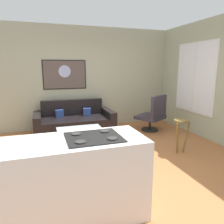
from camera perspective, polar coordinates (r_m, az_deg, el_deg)
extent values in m
cube|color=#AF693B|center=(4.12, -1.11, -12.70)|extent=(6.40, 6.40, 0.04)
cube|color=#A8A98F|center=(6.11, -8.03, 9.04)|extent=(6.40, 0.05, 2.80)
cube|color=#A6AC8D|center=(5.39, 25.71, 7.60)|extent=(0.05, 6.40, 2.80)
cube|color=black|center=(5.61, -9.95, -3.63)|extent=(1.65, 0.96, 0.42)
cube|color=black|center=(5.89, -10.65, 1.30)|extent=(1.65, 0.17, 0.42)
cube|color=black|center=(5.54, -19.36, -3.51)|extent=(0.18, 0.95, 0.57)
cube|color=black|center=(5.78, -0.99, -2.20)|extent=(0.18, 0.95, 0.57)
cube|color=navy|center=(5.66, -13.93, -0.42)|extent=(0.22, 0.14, 0.20)
cube|color=navy|center=(5.75, -6.74, 0.05)|extent=(0.21, 0.13, 0.20)
cube|color=silver|center=(4.47, -8.67, -4.61)|extent=(0.92, 0.54, 0.02)
cylinder|color=#232326|center=(4.28, -13.57, -8.72)|extent=(0.03, 0.03, 0.43)
cylinder|color=#232326|center=(4.41, -2.72, -7.75)|extent=(0.03, 0.03, 0.43)
cylinder|color=#232326|center=(4.71, -14.07, -6.83)|extent=(0.03, 0.03, 0.43)
cylinder|color=#232326|center=(4.83, -4.19, -6.01)|extent=(0.03, 0.03, 0.43)
cylinder|color=black|center=(5.94, 10.09, -4.67)|extent=(0.46, 0.46, 0.04)
cylinder|color=black|center=(5.88, 10.16, -2.87)|extent=(0.06, 0.06, 0.34)
cube|color=#2D2937|center=(5.85, 10.22, -1.34)|extent=(0.88, 0.87, 0.10)
cube|color=#2D2937|center=(5.66, 12.47, 1.52)|extent=(0.61, 0.39, 0.56)
cylinder|color=brown|center=(4.42, 18.11, -2.26)|extent=(0.28, 0.28, 0.03)
cylinder|color=brown|center=(4.60, 16.95, -6.01)|extent=(0.04, 0.12, 0.64)
cylinder|color=brown|center=(4.41, 17.19, -6.83)|extent=(0.12, 0.09, 0.64)
cylinder|color=brown|center=(4.53, 19.35, -6.48)|extent=(0.12, 0.09, 0.64)
cube|color=white|center=(2.51, -12.16, -17.67)|extent=(1.76, 0.69, 0.94)
cube|color=black|center=(2.37, -4.97, -6.74)|extent=(0.60, 0.52, 0.01)
cylinder|color=#2D2D2D|center=(2.20, -8.46, -7.95)|extent=(0.11, 0.11, 0.01)
cylinder|color=#2D2D2D|center=(2.28, 0.04, -7.12)|extent=(0.11, 0.11, 0.01)
cylinder|color=#2D2D2D|center=(2.46, -9.61, -5.81)|extent=(0.11, 0.11, 0.01)
cylinder|color=#2D2D2D|center=(2.53, -1.97, -5.14)|extent=(0.11, 0.11, 0.01)
cube|color=black|center=(6.00, -12.60, 9.77)|extent=(1.16, 0.01, 0.79)
cube|color=brown|center=(5.99, -12.59, 9.77)|extent=(1.11, 0.02, 0.74)
cylinder|color=#A6AFDA|center=(5.98, -12.61, 10.61)|extent=(0.32, 0.01, 0.32)
cube|color=silver|center=(5.81, 21.37, 8.48)|extent=(0.02, 1.41, 1.76)
cube|color=white|center=(5.81, 21.30, 8.49)|extent=(0.01, 1.33, 1.68)
cube|color=silver|center=(5.81, 21.27, 8.49)|extent=(0.01, 0.04, 1.68)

